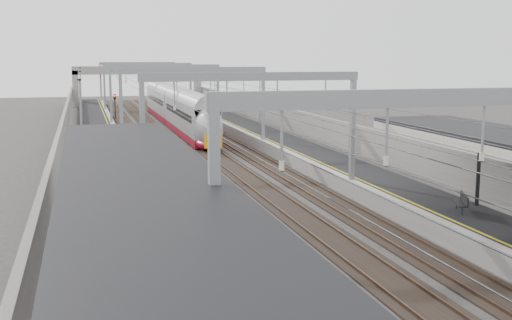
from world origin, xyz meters
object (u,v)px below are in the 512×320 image
overbridge (138,75)px  bench (462,201)px  signal_green (115,102)px  train (178,112)px

overbridge → bench: (8.15, -87.05, -3.77)m
bench → signal_green: (-13.35, 62.66, 0.87)m
bench → signal_green: 64.07m
train → bench: 49.94m
bench → signal_green: signal_green is taller
overbridge → signal_green: (-5.20, -24.39, -2.89)m
overbridge → signal_green: size_ratio=6.33×
bench → overbridge: bearing=95.3°
overbridge → train: overbridge is taller
train → bench: size_ratio=25.49×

